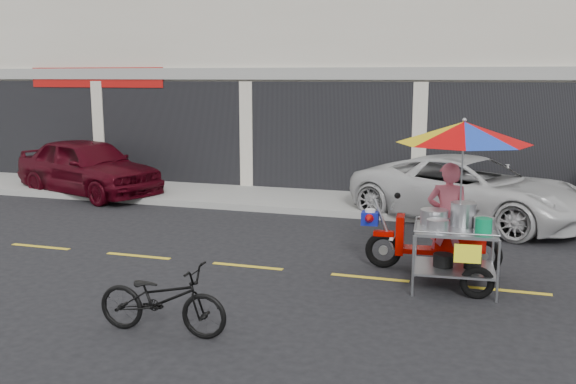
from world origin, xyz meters
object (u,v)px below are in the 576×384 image
(near_bicycle, at_px, (162,299))
(food_vendor_rig, at_px, (455,180))
(white_pickup, at_px, (470,190))
(maroon_sedan, at_px, (88,167))

(near_bicycle, distance_m, food_vendor_rig, 4.55)
(near_bicycle, bearing_deg, white_pickup, -25.65)
(white_pickup, distance_m, near_bicycle, 7.98)
(near_bicycle, bearing_deg, food_vendor_rig, -47.14)
(white_pickup, bearing_deg, near_bicycle, -179.83)
(maroon_sedan, bearing_deg, white_pickup, -72.21)
(near_bicycle, xyz_separation_m, food_vendor_rig, (3.16, 3.07, 1.12))
(near_bicycle, relative_size, food_vendor_rig, 0.64)
(white_pickup, height_order, food_vendor_rig, food_vendor_rig)
(near_bicycle, bearing_deg, maroon_sedan, 38.08)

